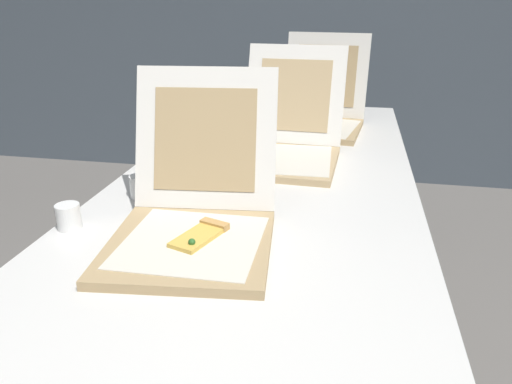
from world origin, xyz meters
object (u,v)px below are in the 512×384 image
(pizza_box_back, at_px, (318,116))
(cup_white_far, at_px, (224,136))
(pizza_box_front, at_px, (194,219))
(cup_white_near_center, at_px, (140,186))
(table, at_px, (261,201))
(pizza_box_middle, at_px, (285,145))
(cup_white_near_left, at_px, (69,217))

(pizza_box_back, distance_m, cup_white_far, 0.46)
(pizza_box_front, bearing_deg, pizza_box_back, 73.20)
(cup_white_near_center, bearing_deg, cup_white_far, 79.76)
(table, distance_m, pizza_box_back, 0.75)
(pizza_box_front, distance_m, pizza_box_middle, 0.65)
(cup_white_far, xyz_separation_m, cup_white_near_left, (-0.19, -0.79, 0.00))
(pizza_box_back, xyz_separation_m, cup_white_near_center, (-0.44, -0.87, -0.02))
(table, relative_size, cup_white_far, 38.10)
(pizza_box_back, relative_size, cup_white_near_center, 7.27)
(pizza_box_back, distance_m, cup_white_near_left, 1.22)
(pizza_box_front, distance_m, pizza_box_back, 1.12)
(pizza_box_back, height_order, cup_white_near_center, pizza_box_back)
(table, bearing_deg, cup_white_near_left, -138.87)
(table, height_order, cup_white_far, cup_white_far)
(cup_white_near_center, bearing_deg, pizza_box_middle, 49.51)
(table, xyz_separation_m, pizza_box_back, (0.11, 0.74, 0.10))
(pizza_box_back, xyz_separation_m, cup_white_near_left, (-0.53, -1.10, -0.02))
(pizza_box_middle, height_order, cup_white_near_center, pizza_box_middle)
(table, height_order, pizza_box_front, pizza_box_front)
(pizza_box_back, relative_size, cup_white_far, 7.27)
(pizza_box_back, bearing_deg, cup_white_near_left, -109.41)
(cup_white_far, xyz_separation_m, cup_white_near_center, (-0.10, -0.56, 0.00))
(table, xyz_separation_m, pizza_box_middle, (0.03, 0.28, 0.10))
(cup_white_near_center, bearing_deg, pizza_box_front, -43.87)
(table, distance_m, cup_white_near_left, 0.56)
(table, distance_m, cup_white_far, 0.49)
(pizza_box_middle, height_order, pizza_box_back, pizza_box_back)
(pizza_box_front, bearing_deg, cup_white_near_center, 130.01)
(pizza_box_front, bearing_deg, cup_white_far, 93.24)
(pizza_box_back, relative_size, cup_white_near_left, 7.27)
(pizza_box_middle, distance_m, cup_white_near_left, 0.78)
(cup_white_far, distance_m, cup_white_near_center, 0.57)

